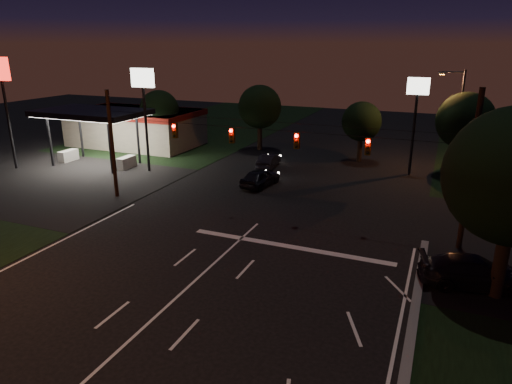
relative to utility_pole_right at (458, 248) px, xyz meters
The scene contains 18 objects.
ground 19.21m from the utility_pole_right, 128.66° to the right, with size 140.00×140.00×0.00m, color black.
cross_street_left 32.02m from the utility_pole_right, behind, with size 20.00×16.00×0.02m, color black.
stop_bar 9.66m from the utility_pole_right, 158.75° to the right, with size 12.00×0.50×0.01m, color silver.
utility_pole_right is the anchor object (origin of this frame).
utility_pole_left 24.00m from the utility_pole_right, behind, with size 0.28×0.28×8.00m, color black.
signal_span 13.20m from the utility_pole_right, behind, with size 24.00×0.40×1.56m.
gas_station 37.27m from the utility_pole_right, 155.56° to the left, with size 14.20×16.10×5.25m.
pole_sign_left_near 27.82m from the utility_pole_right, 164.93° to the left, with size 2.20×0.30×9.10m.
pole_sign_left_far 38.87m from the utility_pole_right, behind, with size 2.00×0.30×10.00m.
pole_sign_right 16.73m from the utility_pole_right, 104.93° to the left, with size 1.80×0.30×8.40m.
street_light_right_far 17.81m from the utility_pole_right, 92.57° to the left, with size 2.20×0.35×9.00m.
tree_far_a 33.84m from the utility_pole_right, 153.24° to the left, with size 4.20×4.20×6.42m.
tree_far_b 28.04m from the utility_pole_right, 136.25° to the left, with size 4.60×4.60×6.98m.
tree_far_c 20.58m from the utility_pole_right, 116.39° to the left, with size 3.80×3.80×5.86m.
tree_far_d 16.84m from the utility_pole_right, 89.92° to the left, with size 4.80×4.80×7.30m.
car_oncoming_a 16.39m from the utility_pole_right, 155.84° to the left, with size 1.73×4.29×1.46m, color black.
car_oncoming_b 20.58m from the utility_pole_right, 142.91° to the left, with size 1.37×3.93×1.30m, color black.
car_cross 4.47m from the utility_pole_right, 82.05° to the right, with size 2.09×5.14×1.49m, color black.
Camera 1 is at (10.45, -11.33, 11.13)m, focal length 32.00 mm.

